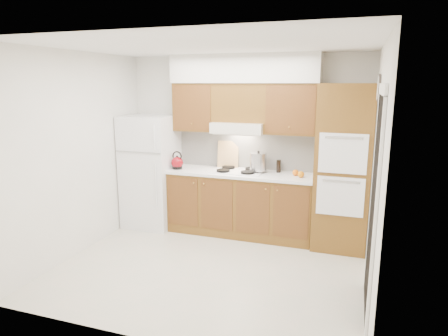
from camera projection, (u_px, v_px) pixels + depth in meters
name	position (u px, v px, depth m)	size (l,w,h in m)	color
floor	(210.00, 267.00, 4.87)	(3.60, 3.60, 0.00)	beige
ceiling	(209.00, 46.00, 4.33)	(3.60, 3.60, 0.00)	white
wall_back	(245.00, 144.00, 5.99)	(3.60, 0.02, 2.60)	white
wall_left	(80.00, 154.00, 5.16)	(0.02, 3.00, 2.60)	white
wall_right	(376.00, 174.00, 4.04)	(0.02, 3.00, 2.60)	white
fridge	(151.00, 171.00, 6.19)	(0.75, 0.72, 1.72)	white
base_cabinets	(240.00, 204.00, 5.88)	(2.11, 0.60, 0.90)	brown
countertop	(241.00, 173.00, 5.77)	(2.13, 0.62, 0.04)	white
backsplash	(246.00, 150.00, 5.98)	(2.11, 0.03, 0.56)	white
oven_cabinet	(343.00, 168.00, 5.28)	(0.70, 0.65, 2.20)	brown
upper_cab_left	(196.00, 107.00, 5.95)	(0.63, 0.33, 0.70)	brown
upper_cab_right	(292.00, 109.00, 5.50)	(0.73, 0.33, 0.70)	brown
range_hood	(239.00, 128.00, 5.73)	(0.75, 0.45, 0.15)	silver
upper_cab_over_hood	(241.00, 103.00, 5.71)	(0.75, 0.33, 0.55)	brown
soffit	(244.00, 69.00, 5.58)	(2.13, 0.36, 0.40)	silver
cooktop	(238.00, 171.00, 5.80)	(0.74, 0.50, 0.01)	white
doorway	(374.00, 208.00, 3.77)	(0.02, 0.90, 2.10)	black
wall_clock	(379.00, 88.00, 4.37)	(0.30, 0.30, 0.02)	#3F3833
kettle	(177.00, 163.00, 5.95)	(0.18, 0.18, 0.18)	maroon
cutting_board	(228.00, 155.00, 6.03)	(0.31, 0.02, 0.42)	tan
stock_pot	(258.00, 162.00, 5.72)	(0.24, 0.24, 0.25)	#B9B8BD
condiment_a	(264.00, 164.00, 5.84)	(0.05, 0.05, 0.20)	black
condiment_b	(278.00, 167.00, 5.72)	(0.05, 0.05, 0.16)	black
condiment_c	(279.00, 166.00, 5.76)	(0.06, 0.06, 0.18)	black
orange_near	(301.00, 174.00, 5.42)	(0.09, 0.09, 0.09)	orange
orange_far	(295.00, 173.00, 5.53)	(0.09, 0.09, 0.09)	orange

